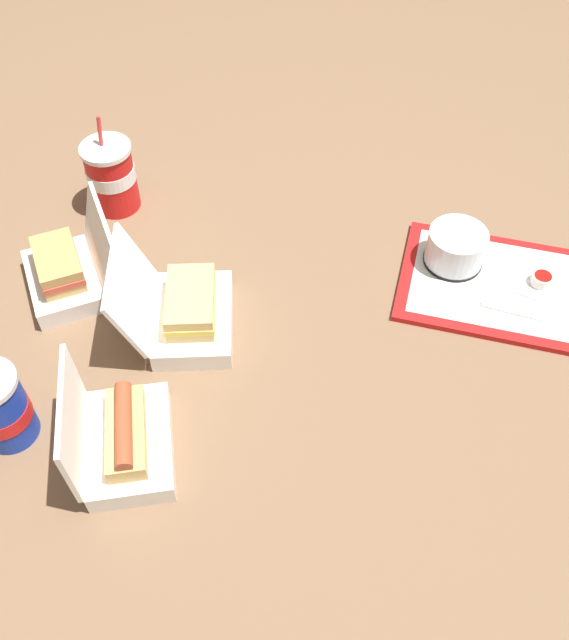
{
  "coord_description": "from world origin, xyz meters",
  "views": [
    {
      "loc": [
        -0.24,
        0.77,
        1.0
      ],
      "look_at": [
        -0.01,
        0.02,
        0.05
      ],
      "focal_mm": 40.0,
      "sensor_mm": 36.0,
      "label": 1
    }
  ],
  "objects_px": {
    "plastic_fork": "(511,311)",
    "ketchup_cup": "(542,280)",
    "soda_cup_center": "(0,408)",
    "cake_container": "(456,249)",
    "clamshell_sandwich_back": "(66,271)",
    "soda_cup_front": "(111,176)",
    "clamshell_sandwich_front": "(186,311)",
    "food_tray": "(499,286)",
    "clamshell_hotdog_corner": "(122,439)"
  },
  "relations": [
    {
      "from": "plastic_fork",
      "to": "ketchup_cup",
      "type": "bearing_deg",
      "value": -115.83
    },
    {
      "from": "ketchup_cup",
      "to": "soda_cup_center",
      "type": "relative_size",
      "value": 0.2
    },
    {
      "from": "cake_container",
      "to": "clamshell_sandwich_back",
      "type": "relative_size",
      "value": 0.47
    },
    {
      "from": "clamshell_sandwich_back",
      "to": "soda_cup_front",
      "type": "bearing_deg",
      "value": -85.97
    },
    {
      "from": "clamshell_sandwich_front",
      "to": "soda_cup_center",
      "type": "xyz_separation_m",
      "value": [
        0.19,
        0.29,
        0.03
      ]
    },
    {
      "from": "food_tray",
      "to": "ketchup_cup",
      "type": "bearing_deg",
      "value": -163.88
    },
    {
      "from": "clamshell_sandwich_back",
      "to": "soda_cup_center",
      "type": "relative_size",
      "value": 1.18
    },
    {
      "from": "cake_container",
      "to": "soda_cup_center",
      "type": "distance_m",
      "value": 0.85
    },
    {
      "from": "ketchup_cup",
      "to": "soda_cup_front",
      "type": "xyz_separation_m",
      "value": [
        0.86,
        0.01,
        0.05
      ]
    },
    {
      "from": "clamshell_sandwich_back",
      "to": "soda_cup_center",
      "type": "distance_m",
      "value": 0.32
    },
    {
      "from": "ketchup_cup",
      "to": "plastic_fork",
      "type": "relative_size",
      "value": 0.36
    },
    {
      "from": "food_tray",
      "to": "clamshell_sandwich_back",
      "type": "xyz_separation_m",
      "value": [
        0.78,
        0.23,
        0.04
      ]
    },
    {
      "from": "plastic_fork",
      "to": "soda_cup_center",
      "type": "height_order",
      "value": "soda_cup_center"
    },
    {
      "from": "clamshell_sandwich_front",
      "to": "soda_cup_front",
      "type": "relative_size",
      "value": 1.2
    },
    {
      "from": "clamshell_sandwich_front",
      "to": "food_tray",
      "type": "bearing_deg",
      "value": -153.96
    },
    {
      "from": "plastic_fork",
      "to": "clamshell_sandwich_back",
      "type": "height_order",
      "value": "clamshell_sandwich_back"
    },
    {
      "from": "cake_container",
      "to": "soda_cup_front",
      "type": "height_order",
      "value": "soda_cup_front"
    },
    {
      "from": "food_tray",
      "to": "clamshell_sandwich_back",
      "type": "bearing_deg",
      "value": 16.7
    },
    {
      "from": "clamshell_hotdog_corner",
      "to": "clamshell_sandwich_front",
      "type": "relative_size",
      "value": 0.94
    },
    {
      "from": "plastic_fork",
      "to": "food_tray",
      "type": "bearing_deg",
      "value": -65.37
    },
    {
      "from": "clamshell_sandwich_front",
      "to": "cake_container",
      "type": "bearing_deg",
      "value": -146.06
    },
    {
      "from": "cake_container",
      "to": "soda_cup_center",
      "type": "relative_size",
      "value": 0.56
    },
    {
      "from": "food_tray",
      "to": "cake_container",
      "type": "relative_size",
      "value": 3.35
    },
    {
      "from": "soda_cup_center",
      "to": "clamshell_sandwich_back",
      "type": "bearing_deg",
      "value": -79.34
    },
    {
      "from": "cake_container",
      "to": "ketchup_cup",
      "type": "bearing_deg",
      "value": 175.68
    },
    {
      "from": "clamshell_hotdog_corner",
      "to": "soda_cup_front",
      "type": "height_order",
      "value": "soda_cup_front"
    },
    {
      "from": "cake_container",
      "to": "clamshell_sandwich_back",
      "type": "height_order",
      "value": "clamshell_sandwich_back"
    },
    {
      "from": "clamshell_sandwich_back",
      "to": "soda_cup_center",
      "type": "height_order",
      "value": "soda_cup_center"
    },
    {
      "from": "food_tray",
      "to": "clamshell_hotdog_corner",
      "type": "bearing_deg",
      "value": 44.91
    },
    {
      "from": "plastic_fork",
      "to": "clamshell_sandwich_front",
      "type": "distance_m",
      "value": 0.59
    },
    {
      "from": "cake_container",
      "to": "plastic_fork",
      "type": "height_order",
      "value": "cake_container"
    },
    {
      "from": "food_tray",
      "to": "cake_container",
      "type": "xyz_separation_m",
      "value": [
        0.1,
        -0.03,
        0.04
      ]
    },
    {
      "from": "plastic_fork",
      "to": "clamshell_hotdog_corner",
      "type": "distance_m",
      "value": 0.72
    },
    {
      "from": "cake_container",
      "to": "clamshell_hotdog_corner",
      "type": "height_order",
      "value": "clamshell_hotdog_corner"
    },
    {
      "from": "food_tray",
      "to": "clamshell_hotdog_corner",
      "type": "distance_m",
      "value": 0.74
    },
    {
      "from": "ketchup_cup",
      "to": "clamshell_sandwich_front",
      "type": "relative_size",
      "value": 0.16
    },
    {
      "from": "clamshell_sandwich_back",
      "to": "soda_cup_front",
      "type": "relative_size",
      "value": 1.15
    },
    {
      "from": "clamshell_hotdog_corner",
      "to": "soda_cup_center",
      "type": "xyz_separation_m",
      "value": [
        0.19,
        0.02,
        0.03
      ]
    },
    {
      "from": "ketchup_cup",
      "to": "clamshell_sandwich_back",
      "type": "height_order",
      "value": "clamshell_sandwich_back"
    },
    {
      "from": "clamshell_sandwich_back",
      "to": "clamshell_sandwich_front",
      "type": "distance_m",
      "value": 0.25
    },
    {
      "from": "food_tray",
      "to": "clamshell_sandwich_front",
      "type": "distance_m",
      "value": 0.59
    },
    {
      "from": "clamshell_sandwich_back",
      "to": "soda_cup_front",
      "type": "xyz_separation_m",
      "value": [
        0.02,
        -0.24,
        0.03
      ]
    },
    {
      "from": "food_tray",
      "to": "soda_cup_center",
      "type": "distance_m",
      "value": 0.9
    },
    {
      "from": "cake_container",
      "to": "ketchup_cup",
      "type": "distance_m",
      "value": 0.17
    },
    {
      "from": "cake_container",
      "to": "ketchup_cup",
      "type": "relative_size",
      "value": 2.84
    },
    {
      "from": "ketchup_cup",
      "to": "clamshell_hotdog_corner",
      "type": "distance_m",
      "value": 0.81
    },
    {
      "from": "food_tray",
      "to": "cake_container",
      "type": "height_order",
      "value": "cake_container"
    },
    {
      "from": "food_tray",
      "to": "clamshell_sandwich_back",
      "type": "height_order",
      "value": "clamshell_sandwich_back"
    },
    {
      "from": "food_tray",
      "to": "clamshell_sandwich_back",
      "type": "relative_size",
      "value": 1.58
    },
    {
      "from": "cake_container",
      "to": "plastic_fork",
      "type": "distance_m",
      "value": 0.16
    }
  ]
}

